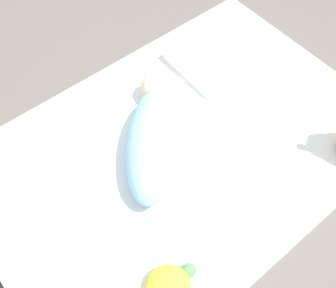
{
  "coord_description": "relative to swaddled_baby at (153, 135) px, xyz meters",
  "views": [
    {
      "loc": [
        -0.54,
        -0.58,
        1.42
      ],
      "look_at": [
        -0.06,
        0.02,
        0.21
      ],
      "focal_mm": 42.0,
      "sensor_mm": 36.0,
      "label": 1
    }
  ],
  "objects": [
    {
      "name": "swaddled_baby",
      "position": [
        0.0,
        0.0,
        0.0
      ],
      "size": [
        0.48,
        0.51,
        0.17
      ],
      "rotation": [
        0.0,
        0.0,
        0.85
      ],
      "color": "#7FB7E5",
      "rests_on": "bed_mattress"
    },
    {
      "name": "pillow",
      "position": [
        0.51,
        0.19,
        -0.05
      ],
      "size": [
        0.4,
        0.29,
        0.07
      ],
      "color": "white",
      "rests_on": "bed_mattress"
    },
    {
      "name": "ground_plane",
      "position": [
        0.09,
        -0.06,
        -0.24
      ],
      "size": [
        12.0,
        12.0,
        0.0
      ],
      "primitive_type": "plane",
      "color": "#514C47"
    },
    {
      "name": "turtle_plush",
      "position": [
        -0.28,
        -0.44,
        -0.04
      ],
      "size": [
        0.17,
        0.13,
        0.08
      ],
      "color": "yellow",
      "rests_on": "bed_mattress"
    },
    {
      "name": "bed_mattress",
      "position": [
        0.09,
        -0.06,
        -0.16
      ],
      "size": [
        1.52,
        1.04,
        0.16
      ],
      "color": "white",
      "rests_on": "ground_plane"
    }
  ]
}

